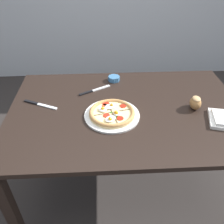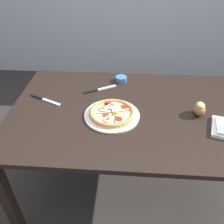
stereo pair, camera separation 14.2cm
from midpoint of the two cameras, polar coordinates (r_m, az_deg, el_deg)
ground_plane at (r=2.04m, az=5.13°, el=-17.12°), size 12.00×12.00×0.00m
dining_table at (r=1.55m, az=6.47°, el=-2.23°), size 1.49×0.98×0.76m
pizza at (r=1.42m, az=2.83°, el=-0.46°), size 0.33×0.33×0.05m
ramekin_bowl at (r=1.79m, az=4.51°, el=7.91°), size 0.09×0.09×0.04m
bread_piece_near at (r=1.54m, az=22.84°, el=0.64°), size 0.08×0.10×0.08m
knife_main at (r=1.62m, az=-13.51°, el=2.86°), size 0.23×0.12×0.01m
knife_spare at (r=1.68m, az=-0.54°, el=5.41°), size 0.22×0.13×0.01m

